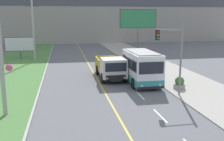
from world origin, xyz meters
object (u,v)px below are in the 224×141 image
Objects in this scene: planter_round_near at (179,83)px; planter_round_third at (142,64)px; city_bus at (142,68)px; billboard_large at (138,20)px; dump_truck at (112,68)px; utility_pole_far at (33,30)px; utility_pole_near at (0,50)px; traffic_light_mast at (174,51)px; billboard_small at (20,45)px; planter_round_second at (157,72)px.

planter_round_third is (-0.26, 10.31, 0.00)m from planter_round_near.
billboard_large is at bearing 75.14° from city_bus.
city_bus is 3.34m from dump_truck.
utility_pole_far is at bearing -176.13° from billboard_large.
billboard_large reaches higher than city_bus.
utility_pole_near reaches higher than city_bus.
utility_pole_far is 23.75m from traffic_light_mast.
traffic_light_mast is 3.86m from planter_round_near.
billboard_small is at bearing 146.96° from planter_round_third.
traffic_light_mast reaches higher than planter_round_third.
city_bus reaches higher than dump_truck.
planter_round_near is 10.31m from planter_round_third.
dump_truck is 7.11m from planter_round_near.
billboard_large is 18.73m from billboard_small.
utility_pole_far is at bearing 150.21° from planter_round_third.
traffic_light_mast is at bearing -57.46° from utility_pole_far.
dump_truck is 7.87m from traffic_light_mast.
billboard_small reaches higher than dump_truck.
utility_pole_near reaches higher than planter_round_near.
dump_truck is 0.77× the size of utility_pole_near.
utility_pole_near is at bearing -89.45° from utility_pole_far.
utility_pole_far is 1.54× the size of traffic_light_mast.
billboard_large is 6.93× the size of planter_round_near.
utility_pole_near reaches higher than utility_pole_far.
planter_round_near is 1.01× the size of planter_round_second.
billboard_large reaches higher than dump_truck.
utility_pole_near is at bearing -84.01° from billboard_small.
billboard_small is 4.12× the size of planter_round_near.
billboard_large is at bearing 3.87° from utility_pole_far.
dump_truck is 0.91× the size of billboard_large.
utility_pole_near is at bearing -150.60° from city_bus.
traffic_light_mast is at bearing -98.51° from billboard_large.
dump_truck reaches higher than planter_round_third.
traffic_light_mast is (3.84, -6.41, 2.48)m from dump_truck.
utility_pole_far is at bearing 136.91° from planter_round_second.
billboard_small is at bearing 124.86° from dump_truck.
billboard_large reaches higher than billboard_small.
planter_round_third is at bearing 45.68° from utility_pole_near.
planter_round_second is 5.16m from planter_round_third.
city_bus is 8.21m from planter_round_third.
planter_round_second is at bearing -88.99° from planter_round_third.
traffic_light_mast is 5.35× the size of planter_round_third.
planter_round_near is (16.61, -20.94, -1.67)m from billboard_small.
dump_truck is at bearing -115.48° from billboard_large.
dump_truck is at bearing 120.92° from traffic_light_mast.
planter_round_third is at bearing -33.04° from billboard_small.
utility_pole_near is 12.74m from traffic_light_mast.
planter_round_second is (-0.17, 5.16, -0.00)m from planter_round_near.
utility_pole_near is (-11.25, -6.34, 2.70)m from city_bus.
planter_round_third is at bearing 91.42° from planter_round_near.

